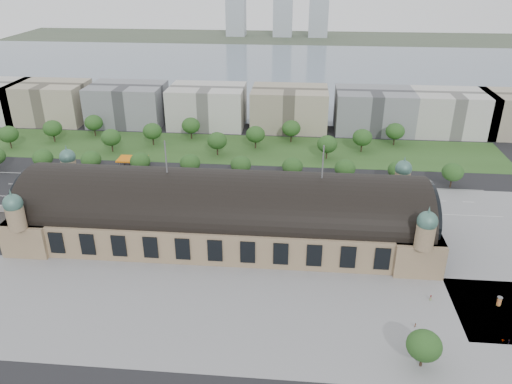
# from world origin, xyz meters

# --- Properties ---
(ground) EXTENTS (900.00, 900.00, 0.00)m
(ground) POSITION_xyz_m (0.00, 0.00, 0.00)
(ground) COLOR black
(ground) RESTS_ON ground
(station) EXTENTS (150.00, 48.40, 44.30)m
(station) POSITION_xyz_m (0.00, 0.00, 10.28)
(station) COLOR #957C5C
(station) RESTS_ON ground
(plaza_south) EXTENTS (190.00, 48.00, 0.12)m
(plaza_south) POSITION_xyz_m (10.00, -44.00, 0.00)
(plaza_south) COLOR gray
(plaza_south) RESTS_ON ground
(plaza_east) EXTENTS (56.00, 100.00, 0.12)m
(plaza_east) POSITION_xyz_m (103.00, 0.00, 0.00)
(plaza_east) COLOR gray
(plaza_east) RESTS_ON ground
(road_slab) EXTENTS (260.00, 26.00, 0.10)m
(road_slab) POSITION_xyz_m (-20.00, 38.00, 0.00)
(road_slab) COLOR black
(road_slab) RESTS_ON ground
(grass_belt) EXTENTS (300.00, 45.00, 0.10)m
(grass_belt) POSITION_xyz_m (-15.00, 93.00, 0.00)
(grass_belt) COLOR #2D4D1F
(grass_belt) RESTS_ON ground
(petrol_station) EXTENTS (14.00, 13.00, 5.05)m
(petrol_station) POSITION_xyz_m (-53.91, 65.28, 2.95)
(petrol_station) COLOR orange
(petrol_station) RESTS_ON ground
(lake) EXTENTS (700.00, 320.00, 0.08)m
(lake) POSITION_xyz_m (0.00, 298.00, 0.00)
(lake) COLOR slate
(lake) RESTS_ON ground
(far_shore) EXTENTS (700.00, 120.00, 0.14)m
(far_shore) POSITION_xyz_m (0.00, 498.00, 0.00)
(far_shore) COLOR #44513D
(far_shore) RESTS_ON ground
(far_tower_left) EXTENTS (24.00, 24.00, 80.00)m
(far_tower_left) POSITION_xyz_m (-60.00, 508.00, 40.00)
(far_tower_left) COLOR #9EA8B2
(far_tower_left) RESTS_ON ground
(far_tower_mid) EXTENTS (24.00, 24.00, 85.00)m
(far_tower_mid) POSITION_xyz_m (0.00, 508.00, 42.50)
(far_tower_mid) COLOR #9EA8B2
(far_tower_mid) RESTS_ON ground
(far_tower_right) EXTENTS (24.00, 24.00, 75.00)m
(far_tower_right) POSITION_xyz_m (45.00, 508.00, 37.50)
(far_tower_right) COLOR #9EA8B2
(far_tower_right) RESTS_ON ground
(office_1) EXTENTS (45.00, 32.00, 24.00)m
(office_1) POSITION_xyz_m (-130.00, 133.00, 12.00)
(office_1) COLOR tan
(office_1) RESTS_ON ground
(office_2) EXTENTS (45.00, 32.00, 24.00)m
(office_2) POSITION_xyz_m (-80.00, 133.00, 12.00)
(office_2) COLOR gray
(office_2) RESTS_ON ground
(office_3) EXTENTS (45.00, 32.00, 24.00)m
(office_3) POSITION_xyz_m (-30.00, 133.00, 12.00)
(office_3) COLOR beige
(office_3) RESTS_ON ground
(office_4) EXTENTS (45.00, 32.00, 24.00)m
(office_4) POSITION_xyz_m (20.00, 133.00, 12.00)
(office_4) COLOR tan
(office_4) RESTS_ON ground
(office_5) EXTENTS (45.00, 32.00, 24.00)m
(office_5) POSITION_xyz_m (70.00, 133.00, 12.00)
(office_5) COLOR gray
(office_5) RESTS_ON ground
(office_6) EXTENTS (45.00, 32.00, 24.00)m
(office_6) POSITION_xyz_m (115.00, 133.00, 12.00)
(office_6) COLOR beige
(office_6) RESTS_ON ground
(tree_row_1) EXTENTS (9.60, 9.60, 11.52)m
(tree_row_1) POSITION_xyz_m (-96.00, 53.00, 7.43)
(tree_row_1) COLOR #2D2116
(tree_row_1) RESTS_ON ground
(tree_row_2) EXTENTS (9.60, 9.60, 11.52)m
(tree_row_2) POSITION_xyz_m (-72.00, 53.00, 7.43)
(tree_row_2) COLOR #2D2116
(tree_row_2) RESTS_ON ground
(tree_row_3) EXTENTS (9.60, 9.60, 11.52)m
(tree_row_3) POSITION_xyz_m (-48.00, 53.00, 7.43)
(tree_row_3) COLOR #2D2116
(tree_row_3) RESTS_ON ground
(tree_row_4) EXTENTS (9.60, 9.60, 11.52)m
(tree_row_4) POSITION_xyz_m (-24.00, 53.00, 7.43)
(tree_row_4) COLOR #2D2116
(tree_row_4) RESTS_ON ground
(tree_row_5) EXTENTS (9.60, 9.60, 11.52)m
(tree_row_5) POSITION_xyz_m (0.00, 53.00, 7.43)
(tree_row_5) COLOR #2D2116
(tree_row_5) RESTS_ON ground
(tree_row_6) EXTENTS (9.60, 9.60, 11.52)m
(tree_row_6) POSITION_xyz_m (24.00, 53.00, 7.43)
(tree_row_6) COLOR #2D2116
(tree_row_6) RESTS_ON ground
(tree_row_7) EXTENTS (9.60, 9.60, 11.52)m
(tree_row_7) POSITION_xyz_m (48.00, 53.00, 7.43)
(tree_row_7) COLOR #2D2116
(tree_row_7) RESTS_ON ground
(tree_row_8) EXTENTS (9.60, 9.60, 11.52)m
(tree_row_8) POSITION_xyz_m (72.00, 53.00, 7.43)
(tree_row_8) COLOR #2D2116
(tree_row_8) RESTS_ON ground
(tree_row_9) EXTENTS (9.60, 9.60, 11.52)m
(tree_row_9) POSITION_xyz_m (96.00, 53.00, 7.43)
(tree_row_9) COLOR #2D2116
(tree_row_9) RESTS_ON ground
(tree_belt_0) EXTENTS (10.40, 10.40, 12.48)m
(tree_belt_0) POSITION_xyz_m (-130.00, 83.00, 8.05)
(tree_belt_0) COLOR #2D2116
(tree_belt_0) RESTS_ON ground
(tree_belt_1) EXTENTS (10.40, 10.40, 12.48)m
(tree_belt_1) POSITION_xyz_m (-111.00, 95.00, 8.05)
(tree_belt_1) COLOR #2D2116
(tree_belt_1) RESTS_ON ground
(tree_belt_2) EXTENTS (10.40, 10.40, 12.48)m
(tree_belt_2) POSITION_xyz_m (-92.00, 107.00, 8.05)
(tree_belt_2) COLOR #2D2116
(tree_belt_2) RESTS_ON ground
(tree_belt_3) EXTENTS (10.40, 10.40, 12.48)m
(tree_belt_3) POSITION_xyz_m (-73.00, 83.00, 8.05)
(tree_belt_3) COLOR #2D2116
(tree_belt_3) RESTS_ON ground
(tree_belt_4) EXTENTS (10.40, 10.40, 12.48)m
(tree_belt_4) POSITION_xyz_m (-54.00, 95.00, 8.05)
(tree_belt_4) COLOR #2D2116
(tree_belt_4) RESTS_ON ground
(tree_belt_5) EXTENTS (10.40, 10.40, 12.48)m
(tree_belt_5) POSITION_xyz_m (-35.00, 107.00, 8.05)
(tree_belt_5) COLOR #2D2116
(tree_belt_5) RESTS_ON ground
(tree_belt_6) EXTENTS (10.40, 10.40, 12.48)m
(tree_belt_6) POSITION_xyz_m (-16.00, 83.00, 8.05)
(tree_belt_6) COLOR #2D2116
(tree_belt_6) RESTS_ON ground
(tree_belt_7) EXTENTS (10.40, 10.40, 12.48)m
(tree_belt_7) POSITION_xyz_m (3.00, 95.00, 8.05)
(tree_belt_7) COLOR #2D2116
(tree_belt_7) RESTS_ON ground
(tree_belt_8) EXTENTS (10.40, 10.40, 12.48)m
(tree_belt_8) POSITION_xyz_m (22.00, 107.00, 8.05)
(tree_belt_8) COLOR #2D2116
(tree_belt_8) RESTS_ON ground
(tree_belt_9) EXTENTS (10.40, 10.40, 12.48)m
(tree_belt_9) POSITION_xyz_m (41.00, 83.00, 8.05)
(tree_belt_9) COLOR #2D2116
(tree_belt_9) RESTS_ON ground
(tree_belt_10) EXTENTS (10.40, 10.40, 12.48)m
(tree_belt_10) POSITION_xyz_m (60.00, 95.00, 8.05)
(tree_belt_10) COLOR #2D2116
(tree_belt_10) RESTS_ON ground
(tree_belt_11) EXTENTS (10.40, 10.40, 12.48)m
(tree_belt_11) POSITION_xyz_m (79.00, 107.00, 8.05)
(tree_belt_11) COLOR #2D2116
(tree_belt_11) RESTS_ON ground
(tree_plaza_s) EXTENTS (9.00, 9.00, 10.64)m
(tree_plaza_s) POSITION_xyz_m (60.00, -60.00, 6.80)
(tree_plaza_s) COLOR #2D2116
(tree_plaza_s) RESTS_ON ground
(traffic_car_0) EXTENTS (4.70, 2.39, 1.53)m
(traffic_car_0) POSITION_xyz_m (-93.92, 36.26, 0.77)
(traffic_car_0) COLOR silver
(traffic_car_0) RESTS_ON ground
(traffic_car_1) EXTENTS (4.05, 1.63, 1.31)m
(traffic_car_1) POSITION_xyz_m (-100.06, 48.66, 0.65)
(traffic_car_1) COLOR gray
(traffic_car_1) RESTS_ON ground
(traffic_car_2) EXTENTS (4.87, 2.39, 1.33)m
(traffic_car_2) POSITION_xyz_m (-53.28, 33.65, 0.67)
(traffic_car_2) COLOR black
(traffic_car_2) RESTS_ON ground
(traffic_car_3) EXTENTS (4.95, 2.39, 1.39)m
(traffic_car_3) POSITION_xyz_m (-33.81, 46.27, 0.69)
(traffic_car_3) COLOR maroon
(traffic_car_3) RESTS_ON ground
(traffic_car_4) EXTENTS (4.00, 1.82, 1.33)m
(traffic_car_4) POSITION_xyz_m (-9.41, 37.83, 0.67)
(traffic_car_4) COLOR #1A2549
(traffic_car_4) RESTS_ON ground
(traffic_car_5) EXTENTS (4.47, 1.86, 1.44)m
(traffic_car_5) POSITION_xyz_m (45.33, 37.81, 0.72)
(traffic_car_5) COLOR #515458
(traffic_car_5) RESTS_ON ground
(traffic_car_6) EXTENTS (5.59, 2.86, 1.51)m
(traffic_car_6) POSITION_xyz_m (61.77, 34.28, 0.76)
(traffic_car_6) COLOR silver
(traffic_car_6) RESTS_ON ground
(parked_car_0) EXTENTS (4.13, 3.02, 1.30)m
(parked_car_0) POSITION_xyz_m (-80.00, 21.78, 0.65)
(parked_car_0) COLOR black
(parked_car_0) RESTS_ON ground
(parked_car_1) EXTENTS (5.65, 4.92, 1.45)m
(parked_car_1) POSITION_xyz_m (-78.21, 22.60, 0.72)
(parked_car_1) COLOR maroon
(parked_car_1) RESTS_ON ground
(parked_car_2) EXTENTS (5.04, 3.42, 1.36)m
(parked_car_2) POSITION_xyz_m (-43.60, 23.48, 0.68)
(parked_car_2) COLOR #201A4A
(parked_car_2) RESTS_ON ground
(parked_car_3) EXTENTS (4.33, 3.26, 1.37)m
(parked_car_3) POSITION_xyz_m (-50.96, 25.00, 0.69)
(parked_car_3) COLOR #595B61
(parked_car_3) RESTS_ON ground
(parked_car_4) EXTENTS (4.30, 3.70, 1.40)m
(parked_car_4) POSITION_xyz_m (-44.66, 21.00, 0.70)
(parked_car_4) COLOR silver
(parked_car_4) RESTS_ON ground
(parked_car_5) EXTENTS (5.94, 5.56, 1.55)m
(parked_car_5) POSITION_xyz_m (-29.31, 22.70, 0.78)
(parked_car_5) COLOR gray
(parked_car_5) RESTS_ON ground
(parked_car_6) EXTENTS (5.29, 4.79, 1.48)m
(parked_car_6) POSITION_xyz_m (-40.62, 21.43, 0.74)
(parked_car_6) COLOR black
(parked_car_6) RESTS_ON ground
(bus_west) EXTENTS (11.82, 3.65, 3.24)m
(bus_west) POSITION_xyz_m (-5.46, 28.07, 1.62)
(bus_west) COLOR red
(bus_west) RESTS_ON ground
(bus_mid) EXTENTS (11.08, 3.45, 3.04)m
(bus_mid) POSITION_xyz_m (12.11, 27.00, 1.52)
(bus_mid) COLOR beige
(bus_mid) RESTS_ON ground
(bus_east) EXTENTS (13.30, 4.19, 3.64)m
(bus_east) POSITION_xyz_m (8.59, 27.00, 1.82)
(bus_east) COLOR beige
(bus_east) RESTS_ON ground
(advertising_column) EXTENTS (1.57, 1.57, 2.98)m
(advertising_column) POSITION_xyz_m (88.55, -32.71, 1.55)
(advertising_column) COLOR #D64C35
(advertising_column) RESTS_ON ground
(pedestrian_0) EXTENTS (0.95, 0.60, 1.86)m
(pedestrian_0) POSITION_xyz_m (68.59, -32.16, 0.93)
(pedestrian_0) COLOR gray
(pedestrian_0) RESTS_ON ground
(pedestrian_1) EXTENTS (0.66, 0.62, 1.52)m
(pedestrian_1) POSITION_xyz_m (61.48, -45.15, 0.76)
(pedestrian_1) COLOR gray
(pedestrian_1) RESTS_ON ground
(pedestrian_3) EXTENTS (0.98, 0.63, 1.55)m
(pedestrian_3) POSITION_xyz_m (84.00, -49.35, 0.77)
(pedestrian_3) COLOR gray
(pedestrian_3) RESTS_ON ground
(pedestrian_4) EXTENTS (0.74, 1.09, 1.55)m
(pedestrian_4) POSITION_xyz_m (85.55, -49.55, 0.77)
(pedestrian_4) COLOR gray
(pedestrian_4) RESTS_ON ground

